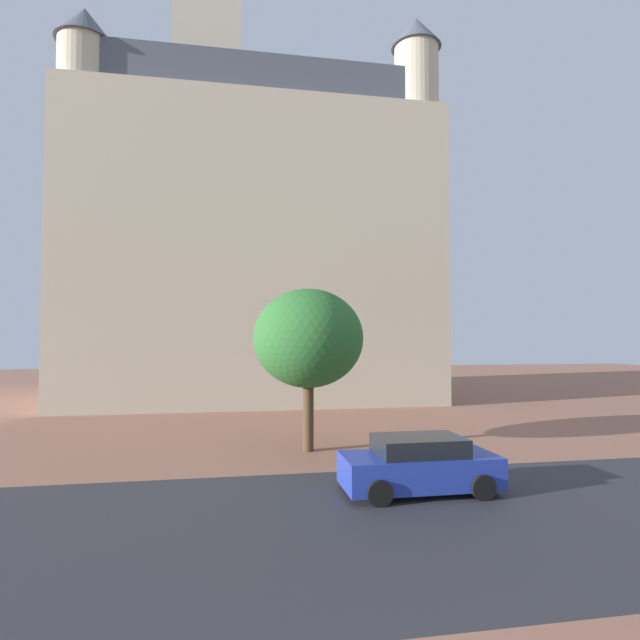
# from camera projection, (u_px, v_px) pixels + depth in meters

# --- Properties ---
(ground_plane) EXTENTS (120.00, 120.00, 0.00)m
(ground_plane) POSITION_uv_depth(u_px,v_px,m) (326.00, 492.00, 13.28)
(ground_plane) COLOR #93604C
(street_asphalt_strip) EXTENTS (120.00, 8.55, 0.00)m
(street_asphalt_strip) POSITION_uv_depth(u_px,v_px,m) (345.00, 524.00, 11.02)
(street_asphalt_strip) COLOR #2D2D33
(street_asphalt_strip) RESTS_ON ground_plane
(landmark_building) EXTENTS (23.27, 15.19, 40.08)m
(landmark_building) POSITION_uv_depth(u_px,v_px,m) (250.00, 237.00, 35.76)
(landmark_building) COLOR beige
(landmark_building) RESTS_ON ground_plane
(car_blue) EXTENTS (4.10, 2.00, 1.47)m
(car_blue) POSITION_uv_depth(u_px,v_px,m) (419.00, 465.00, 13.32)
(car_blue) COLOR #23389E
(car_blue) RESTS_ON ground_plane
(tree_curb_far) EXTENTS (4.03, 4.03, 5.91)m
(tree_curb_far) POSITION_uv_depth(u_px,v_px,m) (308.00, 339.00, 18.37)
(tree_curb_far) COLOR #4C3823
(tree_curb_far) RESTS_ON ground_plane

